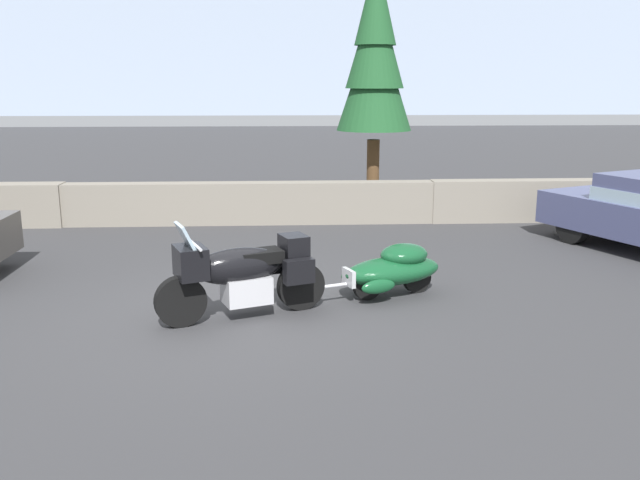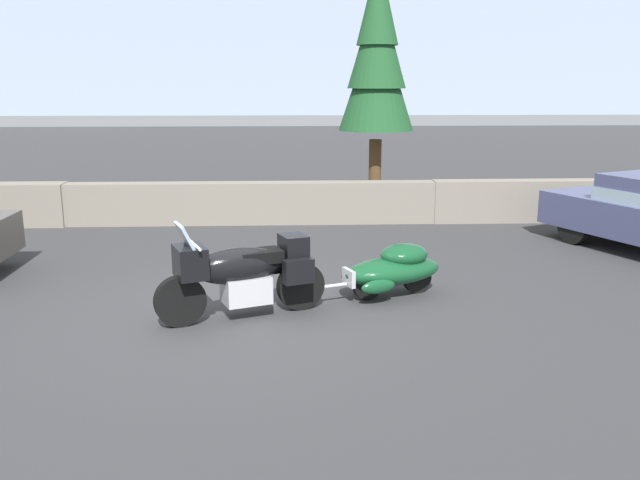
# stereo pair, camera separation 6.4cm
# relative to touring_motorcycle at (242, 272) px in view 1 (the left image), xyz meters

# --- Properties ---
(ground_plane) EXTENTS (80.00, 80.00, 0.00)m
(ground_plane) POSITION_rel_touring_motorcycle_xyz_m (-0.20, 0.07, -0.62)
(ground_plane) COLOR #38383A
(stone_guard_wall) EXTENTS (24.00, 0.55, 0.93)m
(stone_guard_wall) POSITION_rel_touring_motorcycle_xyz_m (-0.67, 6.11, -0.16)
(stone_guard_wall) COLOR gray
(stone_guard_wall) RESTS_ON ground
(distant_ridgeline) EXTENTS (240.00, 80.00, 16.00)m
(distant_ridgeline) POSITION_rel_touring_motorcycle_xyz_m (-0.20, 96.14, 7.38)
(distant_ridgeline) COLOR #99A8BF
(distant_ridgeline) RESTS_ON ground
(touring_motorcycle) EXTENTS (2.20, 1.23, 1.33)m
(touring_motorcycle) POSITION_rel_touring_motorcycle_xyz_m (0.00, 0.00, 0.00)
(touring_motorcycle) COLOR black
(touring_motorcycle) RESTS_ON ground
(car_shaped_trailer) EXTENTS (2.18, 1.20, 0.76)m
(car_shaped_trailer) POSITION_rel_touring_motorcycle_xyz_m (2.13, 0.83, -0.21)
(car_shaped_trailer) COLOR black
(car_shaped_trailer) RESTS_ON ground
(pine_tree_tall) EXTENTS (1.77, 1.77, 5.88)m
(pine_tree_tall) POSITION_rel_touring_motorcycle_xyz_m (2.69, 7.69, 3.06)
(pine_tree_tall) COLOR brown
(pine_tree_tall) RESTS_ON ground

